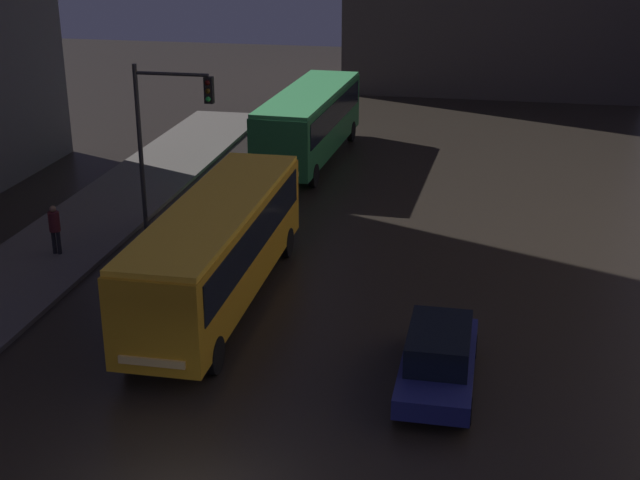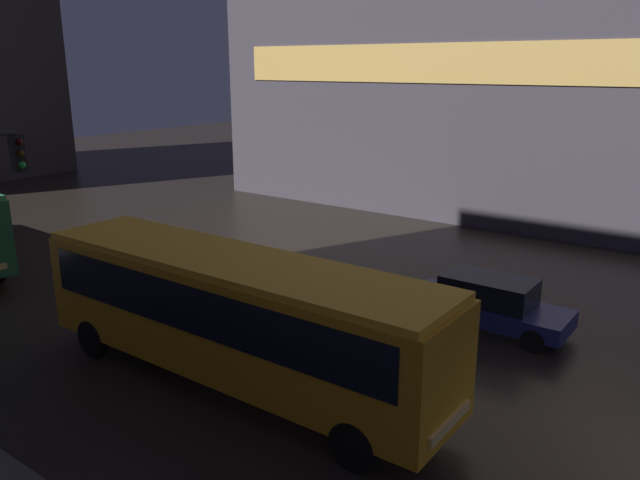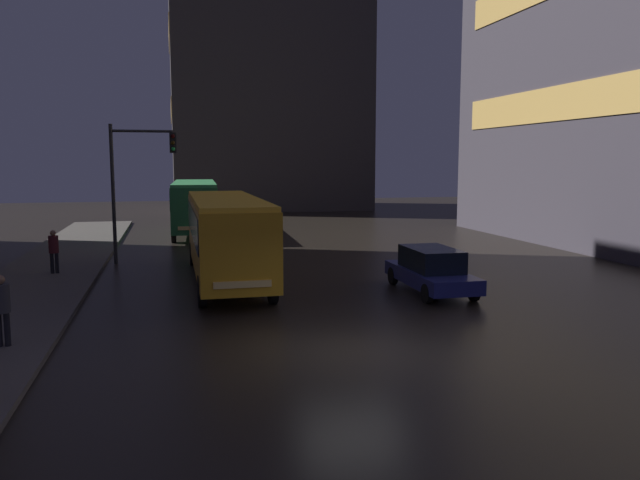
{
  "view_description": "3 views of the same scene",
  "coord_description": "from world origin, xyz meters",
  "views": [
    {
      "loc": [
        5.47,
        -13.77,
        11.34
      ],
      "look_at": [
        0.99,
        9.16,
        2.42
      ],
      "focal_mm": 50.0,
      "sensor_mm": 36.0,
      "label": 1
    },
    {
      "loc": [
        -11.94,
        -0.03,
        7.43
      ],
      "look_at": [
        2.84,
        10.71,
        2.28
      ],
      "focal_mm": 35.0,
      "sensor_mm": 36.0,
      "label": 2
    },
    {
      "loc": [
        -4.1,
        -13.89,
        4.52
      ],
      "look_at": [
        1.98,
        11.62,
        1.21
      ],
      "focal_mm": 35.0,
      "sensor_mm": 36.0,
      "label": 3
    }
  ],
  "objects": [
    {
      "name": "building_right_block",
      "position": [
        20.39,
        13.09,
        10.39
      ],
      "size": [
        10.07,
        26.51,
        20.78
      ],
      "color": "#423D47",
      "rests_on": "ground"
    },
    {
      "name": "car_taxi",
      "position": [
        4.6,
        5.97,
        0.79
      ],
      "size": [
        1.84,
        4.65,
        1.55
      ],
      "rotation": [
        0.0,
        0.0,
        3.14
      ],
      "color": "navy",
      "rests_on": "ground"
    },
    {
      "name": "bus_near",
      "position": [
        -2.15,
        9.58,
        1.97
      ],
      "size": [
        2.49,
        11.05,
        3.19
      ],
      "rotation": [
        0.0,
        0.0,
        3.14
      ],
      "color": "orange",
      "rests_on": "ground"
    }
  ]
}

